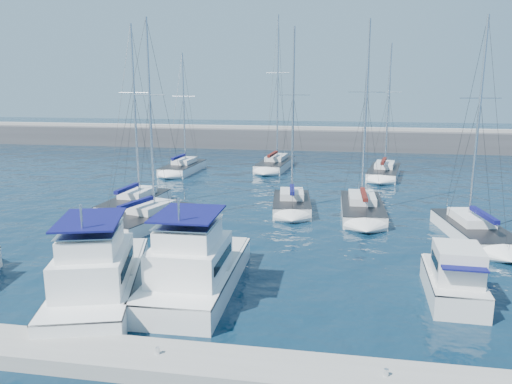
% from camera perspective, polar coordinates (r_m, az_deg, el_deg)
% --- Properties ---
extents(ground, '(220.00, 220.00, 0.00)m').
position_cam_1_polar(ground, '(29.01, -3.29, -8.12)').
color(ground, black).
rests_on(ground, ground).
extents(breakwater, '(160.00, 6.00, 4.45)m').
position_cam_1_polar(breakwater, '(79.22, 5.31, 5.74)').
color(breakwater, '#424244').
rests_on(breakwater, ground).
extents(dock, '(40.00, 2.20, 0.60)m').
position_cam_1_polar(dock, '(19.37, -11.11, -18.45)').
color(dock, gray).
rests_on(dock, ground).
extents(dock_cleat_centre, '(0.16, 0.16, 0.25)m').
position_cam_1_polar(dock_cleat_centre, '(19.16, -11.17, -17.36)').
color(dock_cleat_centre, silver).
rests_on(dock_cleat_centre, dock).
extents(dock_cleat_near_stbd, '(0.16, 0.16, 0.25)m').
position_cam_1_polar(dock_cleat_near_stbd, '(18.17, 14.66, -19.31)').
color(dock_cleat_near_stbd, silver).
rests_on(dock_cleat_near_stbd, dock).
extents(motor_yacht_port_inner, '(6.34, 10.99, 4.69)m').
position_cam_1_polar(motor_yacht_port_inner, '(25.06, -17.53, -9.32)').
color(motor_yacht_port_inner, white).
rests_on(motor_yacht_port_inner, ground).
extents(motor_yacht_stbd_inner, '(3.97, 9.74, 4.69)m').
position_cam_1_polar(motor_yacht_stbd_inner, '(25.01, -6.97, -8.85)').
color(motor_yacht_stbd_inner, white).
rests_on(motor_yacht_stbd_inner, ground).
extents(motor_yacht_stbd_outer, '(2.61, 5.49, 3.20)m').
position_cam_1_polar(motor_yacht_stbd_outer, '(25.83, 21.70, -9.42)').
color(motor_yacht_stbd_outer, silver).
rests_on(motor_yacht_stbd_outer, ground).
extents(sailboat_mid_a, '(3.64, 7.84, 15.01)m').
position_cam_1_polar(sailboat_mid_a, '(42.24, -13.62, -1.13)').
color(sailboat_mid_a, white).
rests_on(sailboat_mid_a, ground).
extents(sailboat_mid_b, '(5.14, 8.33, 14.90)m').
position_cam_1_polar(sailboat_mid_b, '(37.14, -12.18, -2.91)').
color(sailboat_mid_b, silver).
rests_on(sailboat_mid_b, ground).
extents(sailboat_mid_c, '(3.70, 7.09, 14.75)m').
position_cam_1_polar(sailboat_mid_c, '(40.65, 4.10, -1.32)').
color(sailboat_mid_c, silver).
rests_on(sailboat_mid_c, ground).
extents(sailboat_mid_d, '(3.38, 8.88, 15.17)m').
position_cam_1_polar(sailboat_mid_d, '(40.04, 12.01, -1.81)').
color(sailboat_mid_d, silver).
rests_on(sailboat_mid_d, ground).
extents(sailboat_mid_e, '(4.30, 8.75, 14.70)m').
position_cam_1_polar(sailboat_mid_e, '(36.41, 23.55, -4.01)').
color(sailboat_mid_e, white).
rests_on(sailboat_mid_e, ground).
extents(sailboat_back_a, '(3.51, 8.16, 13.78)m').
position_cam_1_polar(sailboat_back_a, '(58.49, -8.32, 2.77)').
color(sailboat_back_a, white).
rests_on(sailboat_back_a, ground).
extents(sailboat_back_b, '(3.94, 9.62, 18.20)m').
position_cam_1_polar(sailboat_back_b, '(60.45, 2.23, 3.24)').
color(sailboat_back_b, silver).
rests_on(sailboat_back_b, ground).
extents(sailboat_back_c, '(4.33, 8.88, 14.63)m').
position_cam_1_polar(sailboat_back_c, '(56.82, 14.41, 2.24)').
color(sailboat_back_c, white).
rests_on(sailboat_back_c, ground).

